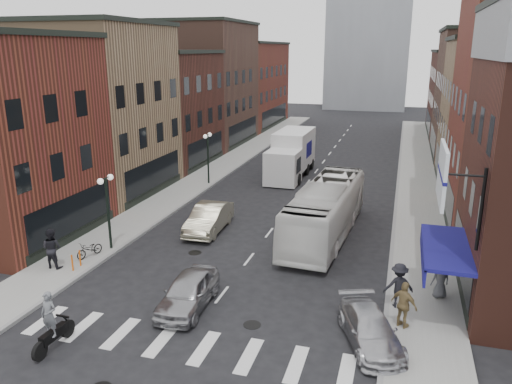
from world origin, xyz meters
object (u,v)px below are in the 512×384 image
sedan_left_near (188,292)px  ped_left_solo (52,248)px  billboard_sign (445,176)px  transit_bus (326,210)px  bike_rack (76,260)px  sedan_left_far (209,218)px  ped_right_c (440,280)px  motorcycle_rider (51,323)px  ped_right_b (404,305)px  box_truck (291,155)px  ped_right_a (399,285)px  streetlamp_near (107,199)px  streetlamp_far (208,149)px  curb_car (370,329)px  parked_bicycle (90,249)px

sedan_left_near → ped_left_solo: bearing=166.5°
billboard_sign → transit_bus: billboard_sign is taller
bike_rack → sedan_left_far: sedan_left_far is taller
ped_right_c → sedan_left_near: bearing=-3.6°
motorcycle_rider → ped_right_c: size_ratio=1.39×
ped_right_b → transit_bus: bearing=-32.6°
box_truck → ped_right_b: bearing=-66.0°
bike_rack → ped_right_c: 16.81m
ped_right_a → ped_left_solo: bearing=-14.0°
billboard_sign → ped_right_c: size_ratio=2.29×
ped_left_solo → streetlamp_near: bearing=-114.8°
transit_bus → sedan_left_near: bearing=-109.0°
streetlamp_near → streetlamp_far: (0.00, 14.00, 0.00)m
billboard_sign → motorcycle_rider: size_ratio=1.65×
streetlamp_far → curb_car: size_ratio=0.99×
sedan_left_near → ped_left_solo: size_ratio=2.13×
streetlamp_near → ped_right_c: (16.49, -0.79, -1.96)m
bike_rack → transit_bus: (10.80, 8.14, 1.01)m
box_truck → transit_bus: 14.02m
streetlamp_near → motorcycle_rider: 9.28m
streetlamp_far → ped_right_c: bearing=-41.9°
sedan_left_near → ped_left_solo: (-7.80, 1.50, 0.42)m
motorcycle_rider → ped_right_c: (13.46, 7.78, -0.10)m
transit_bus → curb_car: 11.01m
parked_bicycle → sedan_left_near: bearing=-6.7°
transit_bus → sedan_left_near: 10.74m
bike_rack → ped_right_a: bearing=2.2°
motorcycle_rider → sedan_left_far: 12.91m
transit_bus → streetlamp_near: bearing=-149.1°
streetlamp_near → bike_rack: bearing=-94.2°
streetlamp_far → sedan_left_far: size_ratio=0.86×
parked_bicycle → ped_left_solo: ped_left_solo is taller
ped_left_solo → ped_right_b: size_ratio=1.07×
bike_rack → billboard_sign: bearing=-2.8°
parked_bicycle → billboard_sign: bearing=10.2°
box_truck → transit_bus: size_ratio=0.77×
billboard_sign → parked_bicycle: 17.46m
transit_bus → parked_bicycle: size_ratio=7.32×
billboard_sign → motorcycle_rider: (-12.96, -5.07, -5.08)m
box_truck → parked_bicycle: box_truck is taller
streetlamp_near → sedan_left_near: size_ratio=0.98×
sedan_left_near → ped_right_a: bearing=12.9°
billboard_sign → streetlamp_far: size_ratio=0.90×
motorcycle_rider → parked_bicycle: 8.06m
parked_bicycle → bike_rack: bearing=-63.8°
billboard_sign → box_truck: 24.74m
transit_bus → parked_bicycle: 12.94m
curb_car → ped_right_c: (2.59, 4.23, 0.36)m
ped_right_b → ped_left_solo: bearing=28.8°
billboard_sign → streetlamp_near: (-15.99, 3.50, -3.22)m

